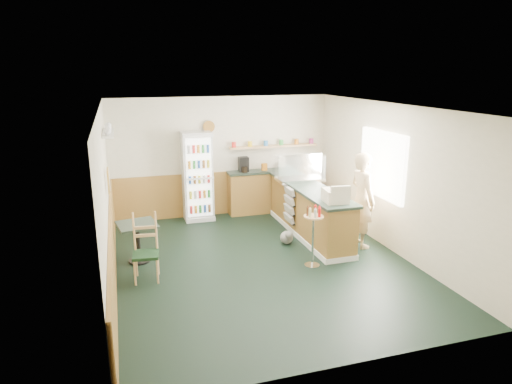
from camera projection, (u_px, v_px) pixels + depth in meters
name	position (u px, v px, depth m)	size (l,w,h in m)	color
ground	(262.00, 263.00, 7.99)	(6.00, 6.00, 0.00)	black
room_envelope	(238.00, 170.00, 8.20)	(5.04, 6.02, 2.72)	beige
service_counter	(309.00, 213.00, 9.24)	(0.68, 3.01, 1.01)	#A47535
back_counter	(274.00, 189.00, 10.77)	(2.24, 0.42, 1.69)	#A47535
drinks_fridge	(198.00, 176.00, 10.09)	(0.65, 0.54, 1.97)	silver
display_case	(300.00, 168.00, 9.52)	(0.97, 0.51, 0.55)	silver
cash_register	(335.00, 196.00, 8.05)	(0.39, 0.42, 0.23)	beige
shopkeeper	(362.00, 200.00, 8.55)	(0.61, 0.44, 1.82)	tan
condiment_stand	(313.00, 228.00, 7.70)	(0.34, 0.34, 1.05)	silver
newspaper_rack	(289.00, 205.00, 9.29)	(0.09, 0.47, 0.74)	black
cafe_table	(138.00, 235.00, 7.91)	(0.74, 0.74, 0.71)	black
cafe_chair	(145.00, 245.00, 7.29)	(0.45, 0.45, 1.09)	black
dog_doorstop	(287.00, 237.00, 8.81)	(0.25, 0.33, 0.30)	gray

